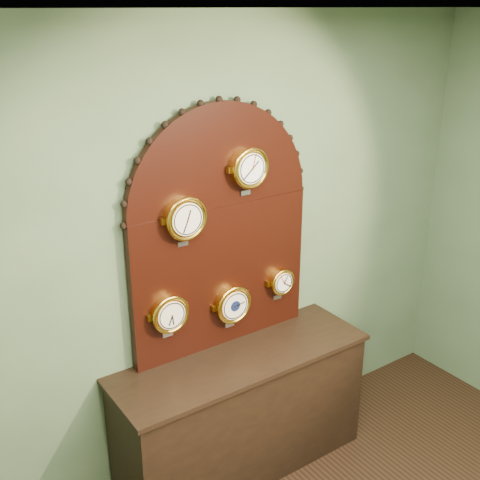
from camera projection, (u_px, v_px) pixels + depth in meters
wall_back at (217, 255)px, 3.62m from camera, size 4.00×0.00×4.00m
shop_counter at (242, 414)px, 3.78m from camera, size 1.60×0.50×0.80m
display_board at (221, 222)px, 3.50m from camera, size 1.26×0.06×1.53m
roman_clock at (185, 218)px, 3.26m from camera, size 0.25×0.08×0.30m
arabic_clock at (249, 168)px, 3.41m from camera, size 0.24×0.08×0.29m
hygrometer at (169, 314)px, 3.40m from camera, size 0.23×0.08×0.28m
barometer at (232, 304)px, 3.65m from camera, size 0.25×0.08×0.30m
tide_clock at (281, 281)px, 3.83m from camera, size 0.18×0.08×0.23m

